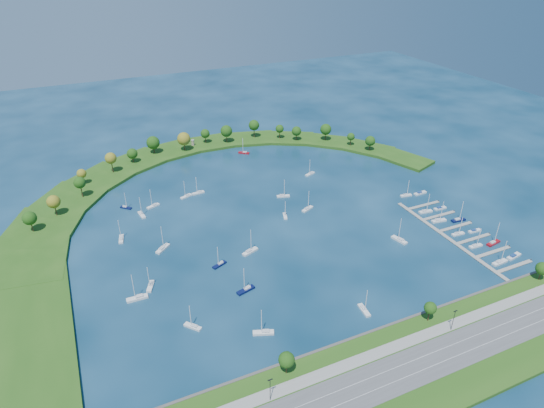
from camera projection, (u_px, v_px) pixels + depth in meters
name	position (u px, v px, depth m)	size (l,w,h in m)	color
ground	(268.00, 216.00, 269.53)	(700.00, 700.00, 0.00)	#06253C
south_shoreline	(403.00, 370.00, 171.60)	(420.00, 43.10, 11.60)	#244F15
breakwater	(168.00, 193.00, 291.05)	(286.74, 247.64, 2.00)	#244F15
breakwater_trees	(204.00, 146.00, 333.38)	(236.68, 90.20, 14.41)	#382314
harbor_tower	(193.00, 143.00, 355.57)	(2.60, 2.60, 4.50)	gray
dock_system	(458.00, 235.00, 251.59)	(24.28, 82.00, 1.60)	gray
moored_boat_0	(137.00, 297.00, 206.29)	(9.37, 2.70, 13.74)	silver
moored_boat_1	(364.00, 309.00, 199.69)	(3.06, 8.29, 11.91)	silver
moored_boat_2	(400.00, 239.00, 246.37)	(4.67, 9.49, 13.44)	silver
moored_boat_3	(186.00, 196.00, 288.58)	(7.97, 4.91, 11.35)	silver
moored_boat_4	(310.00, 173.00, 316.33)	(8.03, 4.77, 11.42)	silver
moored_boat_5	(150.00, 286.00, 213.55)	(5.27, 8.29, 11.84)	silver
moored_boat_6	(220.00, 264.00, 227.73)	(7.91, 5.02, 11.29)	#09103C
moored_boat_7	(121.00, 238.00, 247.27)	(3.83, 8.35, 11.85)	silver
moored_boat_8	(193.00, 326.00, 191.16)	(6.66, 7.33, 11.40)	silver
moored_boat_9	(250.00, 251.00, 237.22)	(9.38, 5.61, 13.33)	silver
moored_boat_10	(198.00, 192.00, 292.63)	(8.09, 3.02, 11.62)	silver
moored_boat_11	(264.00, 332.00, 188.18)	(8.84, 5.25, 12.56)	silver
moored_boat_12	(244.00, 152.00, 347.78)	(7.90, 6.98, 12.15)	maroon
moored_boat_13	(285.00, 215.00, 268.06)	(4.21, 7.30, 10.35)	silver
moored_boat_14	(126.00, 207.00, 276.54)	(6.58, 6.31, 10.47)	#09103C
moored_boat_15	(307.00, 208.00, 274.95)	(8.51, 5.49, 12.18)	silver
moored_boat_16	(142.00, 214.00, 269.15)	(3.41, 8.62, 12.33)	silver
moored_boat_17	(283.00, 196.00, 288.89)	(8.29, 4.40, 11.73)	silver
moored_boat_18	(153.00, 206.00, 278.01)	(8.26, 5.13, 11.77)	silver
moored_boat_19	(246.00, 289.00, 211.17)	(9.20, 4.71, 13.02)	#09103C
moored_boat_20	(163.00, 248.00, 239.42)	(8.61, 7.92, 13.46)	silver
docked_boat_0	(500.00, 262.00, 229.22)	(8.95, 3.03, 12.96)	silver
docked_boat_1	(514.00, 256.00, 233.75)	(9.27, 3.91, 1.83)	silver
docked_boat_2	(476.00, 245.00, 241.63)	(7.66, 2.48, 11.13)	silver
docked_boat_3	(493.00, 242.00, 243.97)	(8.95, 3.68, 12.77)	maroon
docked_boat_4	(458.00, 233.00, 251.64)	(7.57, 2.61, 10.94)	silver
docked_boat_5	(475.00, 231.00, 254.43)	(7.69, 2.49, 1.55)	silver
docked_boat_6	(439.00, 220.00, 263.41)	(8.97, 3.55, 12.83)	silver
docked_boat_7	(458.00, 220.00, 263.96)	(8.69, 3.21, 12.49)	#09103C
docked_boat_8	(425.00, 211.00, 272.30)	(8.51, 3.39, 12.17)	silver
docked_boat_9	(440.00, 208.00, 275.85)	(8.05, 2.56, 1.62)	silver
docked_boat_10	(406.00, 195.00, 289.67)	(7.61, 3.09, 10.86)	silver
docked_boat_11	(420.00, 193.00, 292.29)	(8.89, 2.98, 1.79)	silver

